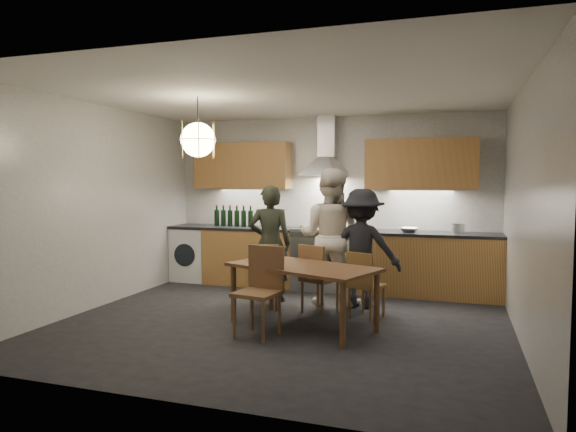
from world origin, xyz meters
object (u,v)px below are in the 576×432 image
(chair_front, at_px, (261,284))
(stock_pot, at_px, (458,229))
(wine_bottles, at_px, (233,216))
(dining_table, at_px, (303,272))
(chair_back_left, at_px, (264,272))
(person_left, at_px, (270,243))
(person_right, at_px, (362,248))
(person_mid, at_px, (330,236))
(mixing_bowl, at_px, (409,230))

(chair_front, relative_size, stock_pot, 5.17)
(wine_bottles, bearing_deg, dining_table, -49.39)
(chair_front, relative_size, wine_bottles, 1.41)
(chair_back_left, distance_m, person_left, 0.59)
(stock_pot, bearing_deg, chair_front, -128.75)
(chair_front, xyz_separation_m, person_left, (-0.43, 1.45, 0.25))
(chair_front, height_order, person_right, person_right)
(person_mid, xyz_separation_m, stock_pot, (1.60, 0.89, 0.07))
(chair_back_left, xyz_separation_m, mixing_bowl, (1.65, 1.41, 0.45))
(chair_back_left, relative_size, person_left, 0.54)
(dining_table, xyz_separation_m, person_right, (0.47, 1.09, 0.15))
(mixing_bowl, height_order, wine_bottles, wine_bottles)
(chair_back_left, bearing_deg, wine_bottles, -73.51)
(mixing_bowl, distance_m, wine_bottles, 2.74)
(dining_table, xyz_separation_m, person_left, (-0.77, 1.05, 0.17))
(person_right, relative_size, mixing_bowl, 5.60)
(dining_table, height_order, mixing_bowl, mixing_bowl)
(person_left, xyz_separation_m, person_mid, (0.80, 0.11, 0.11))
(person_mid, distance_m, wine_bottles, 2.00)
(chair_back_left, height_order, mixing_bowl, mixing_bowl)
(person_left, bearing_deg, mixing_bowl, -167.68)
(stock_pot, bearing_deg, mixing_bowl, -172.91)
(chair_back_left, xyz_separation_m, wine_bottles, (-1.08, 1.49, 0.58))
(chair_front, relative_size, person_mid, 0.52)
(chair_back_left, relative_size, person_mid, 0.47)
(person_right, relative_size, wine_bottles, 2.29)
(person_left, bearing_deg, wine_bottles, -60.78)
(chair_front, distance_m, person_mid, 1.64)
(dining_table, bearing_deg, person_mid, 109.10)
(person_mid, xyz_separation_m, mixing_bowl, (0.95, 0.81, 0.04))
(person_mid, height_order, wine_bottles, person_mid)
(chair_back_left, relative_size, person_right, 0.55)
(chair_back_left, height_order, person_right, person_right)
(person_right, bearing_deg, dining_table, 66.39)
(person_left, bearing_deg, dining_table, 110.80)
(chair_back_left, bearing_deg, dining_table, 120.94)
(dining_table, relative_size, chair_back_left, 2.16)
(person_left, xyz_separation_m, wine_bottles, (-0.99, 1.00, 0.28))
(chair_front, distance_m, person_left, 1.53)
(chair_back_left, distance_m, mixing_bowl, 2.22)
(person_mid, bearing_deg, person_left, 11.22)
(dining_table, distance_m, stock_pot, 2.64)
(chair_back_left, xyz_separation_m, person_left, (-0.10, 0.49, 0.30))
(person_left, height_order, mixing_bowl, person_left)
(chair_front, height_order, person_mid, person_mid)
(dining_table, bearing_deg, stock_pot, 72.07)
(dining_table, distance_m, chair_front, 0.53)
(chair_back_left, bearing_deg, person_mid, -158.94)
(chair_front, bearing_deg, stock_pot, 60.56)
(person_left, relative_size, person_right, 1.03)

